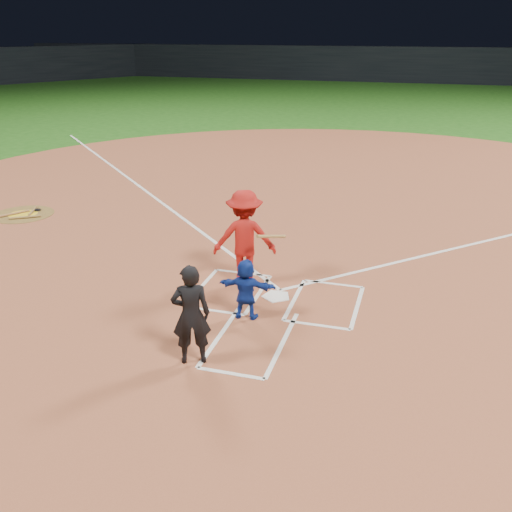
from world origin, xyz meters
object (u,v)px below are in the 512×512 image
(batter_at_plate, at_px, (245,238))
(catcher, at_px, (246,289))
(umpire, at_px, (191,315))
(on_deck_circle, at_px, (23,214))
(home_plate, at_px, (276,296))

(batter_at_plate, bearing_deg, catcher, -71.63)
(catcher, distance_m, batter_at_plate, 1.58)
(catcher, distance_m, umpire, 1.71)
(catcher, bearing_deg, on_deck_circle, -30.00)
(home_plate, relative_size, umpire, 0.36)
(home_plate, xyz_separation_m, batter_at_plate, (-0.80, 0.46, 0.98))
(home_plate, height_order, umpire, umpire)
(home_plate, distance_m, umpire, 2.84)
(on_deck_circle, relative_size, batter_at_plate, 0.86)
(on_deck_circle, bearing_deg, catcher, -27.15)
(home_plate, height_order, catcher, catcher)
(umpire, height_order, batter_at_plate, batter_at_plate)
(batter_at_plate, bearing_deg, home_plate, -30.12)
(on_deck_circle, bearing_deg, batter_at_plate, -19.39)
(on_deck_circle, xyz_separation_m, umpire, (7.54, -5.70, 0.82))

